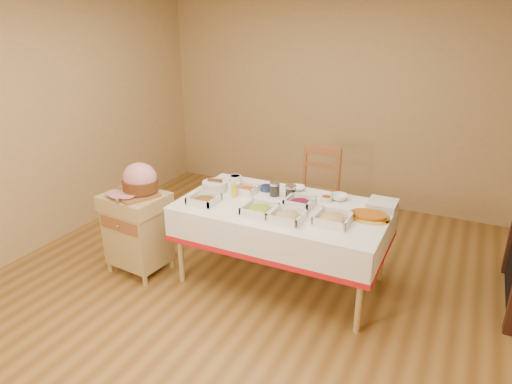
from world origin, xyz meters
TOP-DOWN VIEW (x-y plane):
  - room_shell at (0.00, 0.00)m, footprint 5.00×5.00m
  - dining_table at (0.30, 0.30)m, footprint 1.82×1.02m
  - butcher_cart at (-1.00, -0.12)m, footprint 0.59×0.51m
  - dining_chair at (0.27, 1.32)m, footprint 0.47×0.45m
  - ham_on_board at (-0.96, -0.08)m, footprint 0.45×0.43m
  - serving_dish_a at (-0.35, 0.04)m, footprint 0.25×0.24m
  - serving_dish_b at (0.19, 0.06)m, footprint 0.26×0.26m
  - serving_dish_c at (0.45, 0.04)m, footprint 0.26×0.26m
  - serving_dish_d at (0.80, 0.16)m, footprint 0.27×0.27m
  - serving_dish_e at (-0.13, 0.43)m, footprint 0.21×0.20m
  - serving_dish_f at (0.44, 0.35)m, footprint 0.25×0.23m
  - small_bowl_left at (-0.37, 0.66)m, footprint 0.12×0.12m
  - small_bowl_mid at (0.02, 0.56)m, footprint 0.12×0.12m
  - small_bowl_right at (0.61, 0.55)m, footprint 0.10×0.10m
  - bowl_white_imported at (0.27, 0.71)m, footprint 0.19×0.19m
  - bowl_small_imported at (0.70, 0.65)m, footprint 0.16×0.16m
  - preserve_jar_left at (0.14, 0.48)m, footprint 0.10×0.10m
  - preserve_jar_right at (0.30, 0.47)m, footprint 0.10×0.10m
  - mustard_bottle at (-0.17, 0.28)m, footprint 0.05×0.05m
  - bread_basket at (-0.42, 0.35)m, footprint 0.24×0.24m
  - plate_stack at (1.10, 0.61)m, footprint 0.24×0.24m
  - brass_platter at (1.04, 0.36)m, footprint 0.34×0.25m

SIDE VIEW (x-z plane):
  - butcher_cart at x=-1.00m, z-range 0.05..0.83m
  - dining_chair at x=0.27m, z-range 0.01..1.01m
  - dining_table at x=0.30m, z-range 0.22..0.98m
  - bowl_white_imported at x=0.27m, z-range 0.76..0.80m
  - brass_platter at x=1.04m, z-range 0.76..0.80m
  - bowl_small_imported at x=0.70m, z-range 0.76..0.81m
  - small_bowl_mid at x=0.02m, z-range 0.76..0.81m
  - small_bowl_right at x=0.61m, z-range 0.76..0.81m
  - serving_dish_e at x=-0.13m, z-range 0.74..0.84m
  - small_bowl_left at x=-0.37m, z-range 0.76..0.82m
  - serving_dish_a at x=-0.35m, z-range 0.74..0.85m
  - serving_dish_b at x=0.19m, z-range 0.74..0.85m
  - serving_dish_d at x=0.80m, z-range 0.74..0.85m
  - serving_dish_c at x=0.45m, z-range 0.74..0.85m
  - serving_dish_f at x=0.44m, z-range 0.74..0.85m
  - plate_stack at x=1.10m, z-range 0.76..0.83m
  - bread_basket at x=-0.42m, z-range 0.75..0.86m
  - preserve_jar_left at x=0.14m, z-range 0.75..0.88m
  - preserve_jar_right at x=0.30m, z-range 0.75..0.88m
  - mustard_bottle at x=-0.17m, z-range 0.75..0.91m
  - ham_on_board at x=-0.96m, z-range 0.76..1.06m
  - room_shell at x=0.00m, z-range -1.20..3.80m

